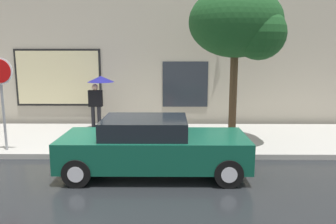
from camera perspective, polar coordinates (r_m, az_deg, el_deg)
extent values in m
plane|color=black|center=(8.32, -10.93, -10.36)|extent=(60.00, 60.00, 0.00)
cube|color=#A3A099|center=(11.12, -7.93, -4.61)|extent=(20.00, 4.00, 0.15)
cube|color=#B2A893|center=(13.25, -6.71, 12.72)|extent=(20.00, 0.40, 7.00)
cube|color=black|center=(13.69, -18.69, 5.74)|extent=(3.41, 0.06, 2.25)
cube|color=beige|center=(13.66, -18.73, 5.73)|extent=(3.25, 0.03, 2.09)
cube|color=#262B33|center=(12.98, 3.04, 4.87)|extent=(1.80, 0.04, 1.80)
cone|color=#99999E|center=(12.94, 9.45, 10.94)|extent=(0.22, 0.24, 0.24)
cube|color=#0F4C38|center=(7.90, -2.44, -6.59)|extent=(4.42, 1.75, 0.71)
cube|color=black|center=(7.78, -4.10, -2.60)|extent=(1.99, 1.54, 0.42)
cylinder|color=black|center=(8.84, 8.74, -6.86)|extent=(0.64, 0.22, 0.64)
cylinder|color=silver|center=(8.84, 8.74, -6.86)|extent=(0.35, 0.24, 0.35)
cylinder|color=black|center=(7.34, 10.55, -10.51)|extent=(0.64, 0.22, 0.64)
cylinder|color=silver|center=(7.34, 10.55, -10.51)|extent=(0.35, 0.24, 0.35)
cylinder|color=black|center=(8.99, -12.88, -6.72)|extent=(0.64, 0.22, 0.64)
cylinder|color=silver|center=(8.99, -12.88, -6.72)|extent=(0.35, 0.24, 0.35)
cylinder|color=black|center=(7.51, -15.70, -10.23)|extent=(0.64, 0.22, 0.64)
cylinder|color=silver|center=(7.51, -15.70, -10.23)|extent=(0.35, 0.24, 0.35)
cylinder|color=red|center=(9.59, 0.19, -4.48)|extent=(0.22, 0.22, 0.63)
sphere|color=#AD1814|center=(9.51, 0.19, -2.63)|extent=(0.23, 0.23, 0.23)
cylinder|color=#AD1814|center=(9.42, 0.18, -4.54)|extent=(0.09, 0.12, 0.09)
cylinder|color=#AD1814|center=(9.73, 0.19, -4.06)|extent=(0.09, 0.12, 0.09)
cylinder|color=red|center=(9.66, 0.19, -6.13)|extent=(0.30, 0.30, 0.06)
cylinder|color=black|center=(12.29, -12.98, -0.98)|extent=(0.14, 0.14, 0.84)
cylinder|color=black|center=(12.24, -11.98, -0.99)|extent=(0.14, 0.14, 0.84)
cube|color=black|center=(12.15, -12.61, 2.35)|extent=(0.49, 0.22, 0.60)
sphere|color=tan|center=(12.11, -12.68, 4.28)|extent=(0.23, 0.23, 0.23)
cylinder|color=#4C4C51|center=(12.08, -11.63, 3.53)|extent=(0.02, 0.02, 0.90)
cone|color=navy|center=(12.03, -11.71, 5.69)|extent=(0.98, 0.98, 0.22)
cylinder|color=#4C3823|center=(10.26, 11.34, 2.75)|extent=(0.24, 0.24, 2.91)
ellipsoid|color=#19471E|center=(10.22, 11.78, 15.21)|extent=(2.80, 2.38, 2.10)
sphere|color=#19471E|center=(9.99, 15.75, 13.15)|extent=(1.54, 1.54, 1.54)
cylinder|color=gray|center=(10.30, -26.98, 1.07)|extent=(0.07, 0.07, 2.62)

